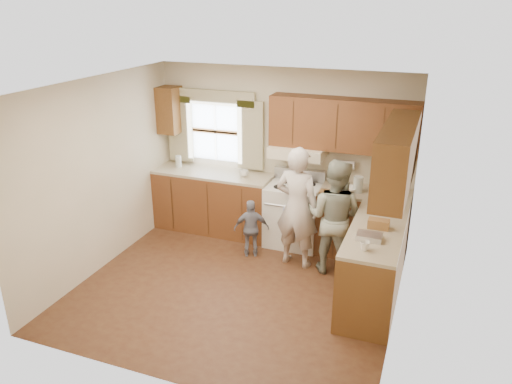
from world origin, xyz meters
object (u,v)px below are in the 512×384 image
at_px(stove, 294,214).
at_px(woman_left, 297,208).
at_px(woman_right, 334,217).
at_px(child, 251,228).

distance_m(stove, woman_left, 0.72).
bearing_deg(stove, woman_right, -39.90).
height_order(stove, woman_left, woman_left).
xyz_separation_m(stove, woman_left, (0.21, -0.59, 0.36)).
distance_m(woman_left, child, 0.76).
xyz_separation_m(woman_right, child, (-1.14, 0.00, -0.35)).
xyz_separation_m(woman_left, woman_right, (0.49, 0.00, -0.06)).
relative_size(stove, woman_left, 0.65).
bearing_deg(stove, woman_left, -70.64).
bearing_deg(child, woman_left, 157.36).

